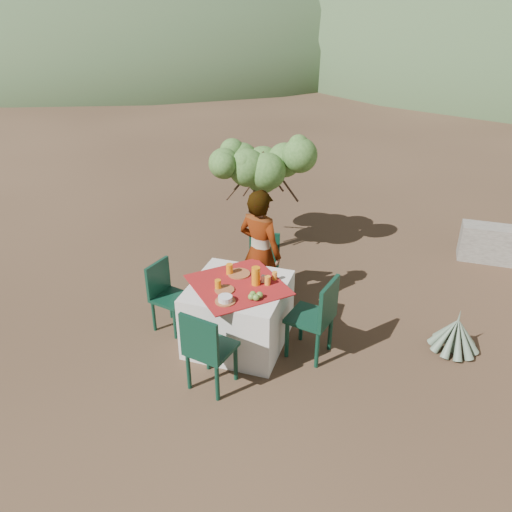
{
  "coord_description": "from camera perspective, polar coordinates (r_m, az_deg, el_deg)",
  "views": [
    {
      "loc": [
        1.47,
        -4.01,
        3.52
      ],
      "look_at": [
        -0.08,
        0.75,
        0.92
      ],
      "focal_mm": 35.0,
      "sensor_mm": 36.0,
      "label": 1
    }
  ],
  "objects": [
    {
      "name": "jar_right",
      "position": [
        5.49,
        2.15,
        -2.25
      ],
      "size": [
        0.06,
        0.06,
        0.09
      ],
      "primitive_type": "cylinder",
      "color": "orange",
      "rests_on": "table"
    },
    {
      "name": "agave",
      "position": [
        6.02,
        21.82,
        -8.37
      ],
      "size": [
        0.56,
        0.55,
        0.59
      ],
      "rotation": [
        0.0,
        0.0,
        -0.1
      ],
      "color": "slate",
      "rests_on": "ground"
    },
    {
      "name": "person",
      "position": [
        5.99,
        0.46,
        0.39
      ],
      "size": [
        0.67,
        0.55,
        1.6
      ],
      "primitive_type": "imported",
      "rotation": [
        0.0,
        0.0,
        2.82
      ],
      "color": "#8C6651",
      "rests_on": "ground"
    },
    {
      "name": "glass_far",
      "position": [
        5.59,
        -3.04,
        -1.5
      ],
      "size": [
        0.08,
        0.08,
        0.12
      ],
      "primitive_type": "cylinder",
      "color": "orange",
      "rests_on": "table"
    },
    {
      "name": "hill_near_left",
      "position": [
        39.35,
        -12.65,
        21.71
      ],
      "size": [
        40.0,
        40.0,
        16.0
      ],
      "primitive_type": "ellipsoid",
      "color": "#2F4A29",
      "rests_on": "ground"
    },
    {
      "name": "fruit_cluster",
      "position": [
        5.14,
        -0.11,
        -4.58
      ],
      "size": [
        0.14,
        0.13,
        0.07
      ],
      "color": "olive",
      "rests_on": "table"
    },
    {
      "name": "plate_near",
      "position": [
        5.31,
        -3.62,
        -3.88
      ],
      "size": [
        0.21,
        0.21,
        0.01
      ],
      "primitive_type": "cylinder",
      "color": "brown",
      "rests_on": "table"
    },
    {
      "name": "chair_left",
      "position": [
        5.92,
        -10.24,
        -4.14
      ],
      "size": [
        0.46,
        0.46,
        0.84
      ],
      "rotation": [
        0.0,
        0.0,
        1.36
      ],
      "color": "black",
      "rests_on": "ground"
    },
    {
      "name": "glass_near",
      "position": [
        5.31,
        -4.37,
        -3.27
      ],
      "size": [
        0.07,
        0.07,
        0.11
      ],
      "primitive_type": "cylinder",
      "color": "orange",
      "rests_on": "table"
    },
    {
      "name": "chair_right",
      "position": [
        5.37,
        7.01,
        -6.7
      ],
      "size": [
        0.52,
        0.52,
        0.96
      ],
      "rotation": [
        0.0,
        0.0,
        4.5
      ],
      "color": "black",
      "rests_on": "ground"
    },
    {
      "name": "chair_far",
      "position": [
        6.45,
        0.85,
        -0.79
      ],
      "size": [
        0.46,
        0.46,
        0.85
      ],
      "rotation": [
        0.0,
        0.0,
        0.17
      ],
      "color": "black",
      "rests_on": "ground"
    },
    {
      "name": "hill_far_center",
      "position": [
        56.39,
        13.51,
        23.19
      ],
      "size": [
        60.0,
        60.0,
        24.0
      ],
      "primitive_type": "ellipsoid",
      "color": "slate",
      "rests_on": "ground"
    },
    {
      "name": "plate_far",
      "position": [
        5.6,
        -1.96,
        -2.03
      ],
      "size": [
        0.25,
        0.25,
        0.01
      ],
      "primitive_type": "cylinder",
      "color": "brown",
      "rests_on": "table"
    },
    {
      "name": "bowl_plate",
      "position": [
        5.12,
        -3.53,
        -5.18
      ],
      "size": [
        0.21,
        0.21,
        0.01
      ],
      "primitive_type": "cylinder",
      "color": "brown",
      "rests_on": "table"
    },
    {
      "name": "table",
      "position": [
        5.62,
        -2.01,
        -6.6
      ],
      "size": [
        1.3,
        1.3,
        0.76
      ],
      "color": "beige",
      "rests_on": "ground"
    },
    {
      "name": "ground",
      "position": [
        5.54,
        -1.69,
        -12.09
      ],
      "size": [
        160.0,
        160.0,
        0.0
      ],
      "primitive_type": "plane",
      "color": "#332117",
      "rests_on": "ground"
    },
    {
      "name": "napkin_holder",
      "position": [
        5.43,
        0.96,
        -2.64
      ],
      "size": [
        0.07,
        0.04,
        0.08
      ],
      "primitive_type": "cube",
      "rotation": [
        0.0,
        0.0,
        0.03
      ],
      "color": "silver",
      "rests_on": "table"
    },
    {
      "name": "juice_pitcher",
      "position": [
        5.36,
        -0.01,
        -2.3
      ],
      "size": [
        0.09,
        0.09,
        0.21
      ],
      "primitive_type": "cylinder",
      "color": "orange",
      "rests_on": "table"
    },
    {
      "name": "shrub_tree",
      "position": [
        7.36,
        1.24,
        9.6
      ],
      "size": [
        1.37,
        1.34,
        1.61
      ],
      "color": "#473323",
      "rests_on": "ground"
    },
    {
      "name": "chair_near",
      "position": [
        4.93,
        -5.66,
        -10.41
      ],
      "size": [
        0.5,
        0.5,
        0.91
      ],
      "rotation": [
        0.0,
        0.0,
        2.94
      ],
      "color": "black",
      "rests_on": "ground"
    },
    {
      "name": "white_bowl",
      "position": [
        5.1,
        -3.54,
        -4.87
      ],
      "size": [
        0.15,
        0.15,
        0.05
      ],
      "primitive_type": "cylinder",
      "color": "silver",
      "rests_on": "bowl_plate"
    },
    {
      "name": "jar_left",
      "position": [
        5.38,
        1.33,
        -2.81
      ],
      "size": [
        0.06,
        0.06,
        0.1
      ],
      "primitive_type": "cylinder",
      "color": "orange",
      "rests_on": "table"
    }
  ]
}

